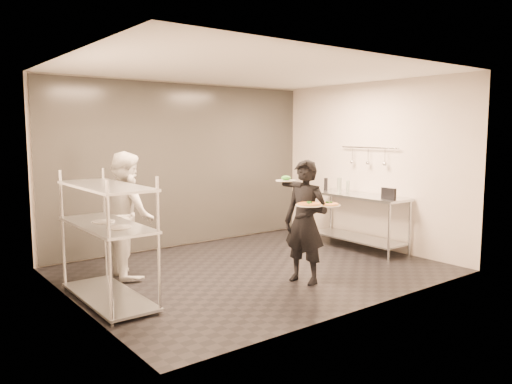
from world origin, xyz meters
TOP-DOWN VIEW (x-y plane):
  - room_shell at (0.00, 1.18)m, footprint 5.00×4.00m
  - pass_rack at (-2.15, -0.00)m, footprint 0.60×1.60m
  - prep_counter at (2.18, 0.00)m, footprint 0.60×1.80m
  - utensil_rail at (2.43, -0.00)m, footprint 0.07×1.20m
  - waiter at (0.16, -0.87)m, footprint 0.54×0.67m
  - chef at (-1.55, 0.81)m, footprint 0.74×0.90m
  - pizza_plate_near at (-0.00, -1.11)m, footprint 0.33×0.33m
  - pizza_plate_far at (0.34, -1.10)m, footprint 0.32×0.32m
  - salad_plate at (0.10, -0.55)m, footprint 0.27×0.27m
  - pos_monitor at (2.06, -0.72)m, footprint 0.05×0.25m
  - bottle_green at (2.00, 0.26)m, footprint 0.08×0.08m
  - bottle_clear at (2.28, 0.31)m, footprint 0.06×0.06m
  - bottle_dark at (2.17, 0.73)m, footprint 0.07×0.07m

SIDE VIEW (x-z plane):
  - prep_counter at x=2.18m, z-range 0.17..1.09m
  - pass_rack at x=-2.15m, z-range 0.02..1.52m
  - waiter at x=0.16m, z-range 0.00..1.61m
  - chef at x=-1.55m, z-range 0.00..1.71m
  - pos_monitor at x=2.06m, z-range 0.92..1.10m
  - bottle_clear at x=2.28m, z-range 0.92..1.12m
  - bottle_dark at x=2.17m, z-range 0.92..1.15m
  - pizza_plate_far at x=0.34m, z-range 1.01..1.07m
  - bottle_green at x=2.00m, z-range 0.92..1.19m
  - pizza_plate_near at x=0.00m, z-range 1.05..1.10m
  - salad_plate at x=0.10m, z-range 1.30..1.38m
  - room_shell at x=0.00m, z-range 0.00..2.80m
  - utensil_rail at x=2.43m, z-range 1.39..1.70m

